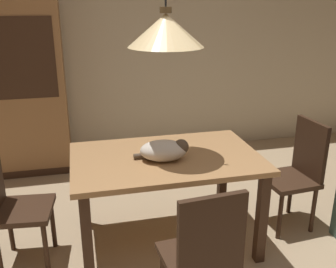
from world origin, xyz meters
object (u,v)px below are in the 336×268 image
object	(u,v)px
chair_left_side	(10,201)
hutch_bookcase	(13,94)
dining_table	(166,168)
cat_sleeping	(165,150)
pendant_lamp	(166,30)
chair_right_side	(297,170)
chair_near_front	(203,254)

from	to	relation	value
chair_left_side	hutch_bookcase	world-z (taller)	hutch_bookcase
dining_table	cat_sleeping	xyz separation A→B (m)	(-0.02, -0.07, 0.18)
pendant_lamp	chair_right_side	bearing A→B (deg)	0.31
chair_right_side	hutch_bookcase	xyz separation A→B (m)	(-2.41, 1.72, 0.38)
chair_left_side	cat_sleeping	bearing A→B (deg)	-4.18
chair_right_side	chair_left_side	world-z (taller)	same
chair_near_front	chair_left_side	xyz separation A→B (m)	(-1.13, 0.89, 0.00)
chair_right_side	hutch_bookcase	distance (m)	2.99
dining_table	pendant_lamp	distance (m)	1.01
chair_right_side	pendant_lamp	bearing A→B (deg)	-179.69
chair_near_front	hutch_bookcase	size ratio (longest dim) A/B	0.50
chair_near_front	cat_sleeping	xyz separation A→B (m)	(-0.03, 0.81, 0.32)
chair_left_side	hutch_bookcase	distance (m)	1.77
pendant_lamp	dining_table	bearing A→B (deg)	-97.13
chair_right_side	chair_near_front	world-z (taller)	same
chair_right_side	cat_sleeping	world-z (taller)	chair_right_side
dining_table	chair_right_side	world-z (taller)	chair_right_side
chair_left_side	cat_sleeping	size ratio (longest dim) A/B	2.37
cat_sleeping	pendant_lamp	distance (m)	0.84
chair_near_front	hutch_bookcase	xyz separation A→B (m)	(-1.29, 2.60, 0.38)
dining_table	chair_near_front	bearing A→B (deg)	-89.54
dining_table	cat_sleeping	distance (m)	0.19
chair_left_side	hutch_bookcase	xyz separation A→B (m)	(-0.16, 1.72, 0.38)
cat_sleeping	pendant_lamp	world-z (taller)	pendant_lamp
hutch_bookcase	chair_right_side	bearing A→B (deg)	-35.50
cat_sleeping	chair_right_side	bearing A→B (deg)	3.89
pendant_lamp	hutch_bookcase	bearing A→B (deg)	126.63
chair_right_side	dining_table	bearing A→B (deg)	-179.69
cat_sleeping	chair_left_side	bearing A→B (deg)	175.82
dining_table	chair_near_front	distance (m)	0.89
chair_near_front	hutch_bookcase	distance (m)	2.93
chair_left_side	hutch_bookcase	bearing A→B (deg)	95.18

